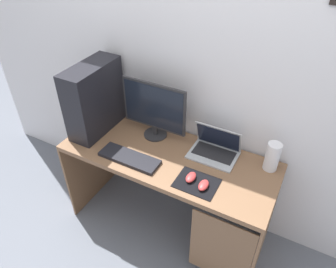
{
  "coord_description": "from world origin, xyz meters",
  "views": [
    {
      "loc": [
        0.77,
        -1.43,
        2.16
      ],
      "look_at": [
        0.0,
        0.0,
        0.92
      ],
      "focal_mm": 33.83,
      "sensor_mm": 36.0,
      "label": 1
    }
  ],
  "objects": [
    {
      "name": "desk",
      "position": [
        0.02,
        -0.01,
        0.6
      ],
      "size": [
        1.48,
        0.58,
        0.74
      ],
      "color": "brown",
      "rests_on": "ground_plane"
    },
    {
      "name": "pc_tower",
      "position": [
        -0.61,
        0.03,
        1.0
      ],
      "size": [
        0.19,
        0.46,
        0.51
      ],
      "primitive_type": "cube",
      "color": "black",
      "rests_on": "desk"
    },
    {
      "name": "monitor",
      "position": [
        -0.19,
        0.15,
        0.97
      ],
      "size": [
        0.48,
        0.17,
        0.43
      ],
      "color": "#232326",
      "rests_on": "desk"
    },
    {
      "name": "keyboard",
      "position": [
        -0.21,
        -0.16,
        0.76
      ],
      "size": [
        0.42,
        0.14,
        0.02
      ],
      "primitive_type": "cube",
      "color": "black",
      "rests_on": "desk"
    },
    {
      "name": "speaker",
      "position": [
        0.64,
        0.2,
        0.84
      ],
      "size": [
        0.09,
        0.09,
        0.2
      ],
      "primitive_type": "cylinder",
      "color": "silver",
      "rests_on": "desk"
    },
    {
      "name": "mouse_left",
      "position": [
        0.23,
        -0.14,
        0.77
      ],
      "size": [
        0.06,
        0.1,
        0.03
      ],
      "primitive_type": "ellipsoid",
      "color": "#B23333",
      "rests_on": "mousepad"
    },
    {
      "name": "ground_plane",
      "position": [
        0.0,
        0.0,
        0.0
      ],
      "size": [
        8.0,
        8.0,
        0.0
      ],
      "primitive_type": "plane",
      "color": "slate"
    },
    {
      "name": "mousepad",
      "position": [
        0.28,
        -0.15,
        0.75
      ],
      "size": [
        0.26,
        0.2,
        0.0
      ],
      "primitive_type": "cube",
      "color": "black",
      "rests_on": "desk"
    },
    {
      "name": "mouse_right",
      "position": [
        0.33,
        -0.16,
        0.77
      ],
      "size": [
        0.06,
        0.1,
        0.03
      ],
      "primitive_type": "ellipsoid",
      "color": "#B23333",
      "rests_on": "mousepad"
    },
    {
      "name": "laptop",
      "position": [
        0.27,
        0.16,
        0.79
      ],
      "size": [
        0.32,
        0.23,
        0.21
      ],
      "color": "#9EA3A8",
      "rests_on": "desk"
    },
    {
      "name": "wall_back",
      "position": [
        0.0,
        0.33,
        1.3
      ],
      "size": [
        4.0,
        0.05,
        2.6
      ],
      "color": "silver",
      "rests_on": "ground_plane"
    }
  ]
}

